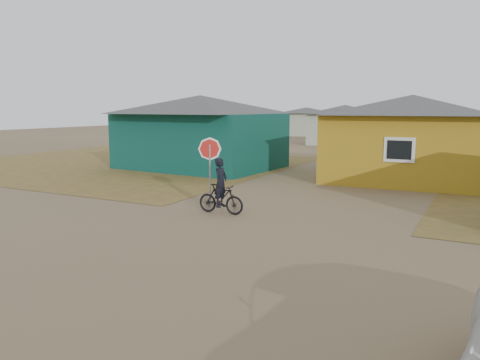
# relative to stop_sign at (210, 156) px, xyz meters

# --- Properties ---
(ground) EXTENTS (120.00, 120.00, 0.00)m
(ground) POSITION_rel_stop_sign_xyz_m (2.54, -4.73, -1.73)
(ground) COLOR brown
(grass_nw) EXTENTS (20.00, 18.00, 0.00)m
(grass_nw) POSITION_rel_stop_sign_xyz_m (-11.46, 8.27, -1.73)
(grass_nw) COLOR brown
(grass_nw) RESTS_ON ground
(house_teal) EXTENTS (8.93, 7.08, 4.00)m
(house_teal) POSITION_rel_stop_sign_xyz_m (-5.96, 8.77, 0.32)
(house_teal) COLOR #0A3A33
(house_teal) RESTS_ON ground
(house_yellow) EXTENTS (7.72, 6.76, 3.90)m
(house_yellow) POSITION_rel_stop_sign_xyz_m (5.04, 9.27, 0.27)
(house_yellow) COLOR #A77F19
(house_yellow) RESTS_ON ground
(house_pale_west) EXTENTS (7.04, 6.15, 3.60)m
(house_pale_west) POSITION_rel_stop_sign_xyz_m (-3.46, 29.27, 0.12)
(house_pale_west) COLOR #A0AB93
(house_pale_west) RESTS_ON ground
(house_pale_north) EXTENTS (6.28, 5.81, 3.40)m
(house_pale_north) POSITION_rel_stop_sign_xyz_m (-11.46, 41.27, 0.02)
(house_pale_north) COLOR #A0AB93
(house_pale_north) RESTS_ON ground
(stop_sign) EXTENTS (0.76, 0.14, 2.35)m
(stop_sign) POSITION_rel_stop_sign_xyz_m (0.00, 0.00, 0.00)
(stop_sign) COLOR gray
(stop_sign) RESTS_ON ground
(cyclist) EXTENTS (1.57, 0.57, 1.76)m
(cyclist) POSITION_rel_stop_sign_xyz_m (0.82, -0.70, -1.09)
(cyclist) COLOR black
(cyclist) RESTS_ON ground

